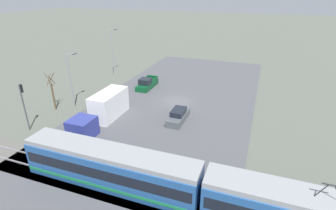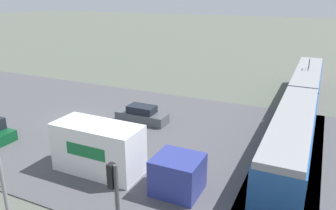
{
  "view_description": "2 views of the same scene",
  "coord_description": "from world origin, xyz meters",
  "views": [
    {
      "loc": [
        -11.2,
        34.05,
        15.44
      ],
      "look_at": [
        -1.75,
        8.31,
        3.18
      ],
      "focal_mm": 28.0,
      "sensor_mm": 36.0,
      "label": 1
    },
    {
      "loc": [
        22.04,
        20.02,
        11.26
      ],
      "look_at": [
        -2.63,
        8.32,
        1.95
      ],
      "focal_mm": 35.0,
      "sensor_mm": 36.0,
      "label": 2
    }
  ],
  "objects": [
    {
      "name": "sedan_car_0",
      "position": [
        -2.24,
        5.86,
        0.72
      ],
      "size": [
        1.75,
        4.79,
        1.55
      ],
      "color": "#4C5156",
      "rests_on": "ground"
    },
    {
      "name": "ground_plane",
      "position": [
        0.0,
        0.0,
        0.0
      ],
      "size": [
        320.0,
        320.0,
        0.0
      ],
      "primitive_type": "plane",
      "color": "#565B51"
    },
    {
      "name": "box_truck",
      "position": [
        6.58,
        9.03,
        1.6
      ],
      "size": [
        2.58,
        9.95,
        3.29
      ],
      "color": "navy",
      "rests_on": "ground"
    },
    {
      "name": "road_surface",
      "position": [
        0.0,
        0.0,
        0.04
      ],
      "size": [
        22.22,
        51.52,
        0.08
      ],
      "color": "#4C4C51",
      "rests_on": "ground"
    },
    {
      "name": "light_rail_tram",
      "position": [
        -8.36,
        18.86,
        1.69
      ],
      "size": [
        31.23,
        2.78,
        4.45
      ],
      "color": "#235193",
      "rests_on": "ground"
    },
    {
      "name": "rail_bed",
      "position": [
        0.0,
        18.86,
        0.05
      ],
      "size": [
        71.81,
        4.4,
        0.22
      ],
      "color": "#5B5954",
      "rests_on": "ground"
    }
  ]
}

